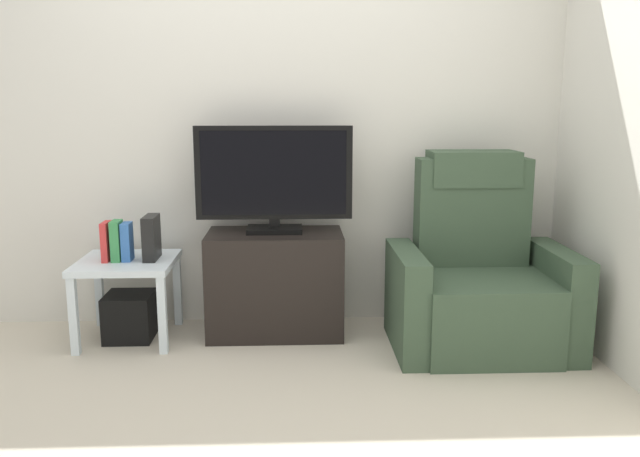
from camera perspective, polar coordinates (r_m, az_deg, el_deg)
The scene contains 11 objects.
ground_plane at distance 3.16m, azimuth -6.30°, elevation -14.38°, with size 6.40×6.40×0.00m, color beige.
wall_back at distance 3.99m, azimuth -5.61°, elevation 10.21°, with size 6.40×0.06×2.60m, color silver.
tv_stand at distance 3.85m, azimuth -3.95°, elevation -4.80°, with size 0.79×0.44×0.61m.
television at distance 3.74m, azimuth -4.07°, elevation 4.56°, with size 0.90×0.20×0.62m.
recliner_armchair at distance 3.76m, azimuth 13.77°, elevation -4.42°, with size 0.98×0.78×1.08m.
side_table at distance 3.88m, azimuth -16.60°, elevation -3.72°, with size 0.54×0.54×0.47m.
subwoofer_box at distance 3.95m, azimuth -16.39°, elevation -7.42°, with size 0.27×0.27×0.27m, color black.
book_leftmost at distance 3.84m, azimuth -18.27°, elevation -1.09°, with size 0.03×0.13×0.22m, color red.
book_middle at distance 3.83m, azimuth -17.44°, elevation -1.03°, with size 0.05×0.12×0.23m, color #388C4C.
book_rightmost at distance 3.81m, azimuth -16.61°, elevation -1.12°, with size 0.05×0.10×0.22m, color #3366B2.
game_console at distance 3.81m, azimuth -14.61°, elevation -0.77°, with size 0.07×0.20×0.25m, color black.
Camera 1 is at (0.22, -2.85, 1.36)m, focal length 36.38 mm.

